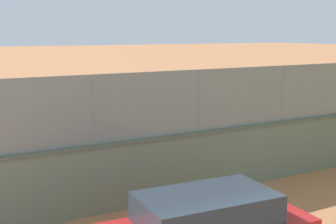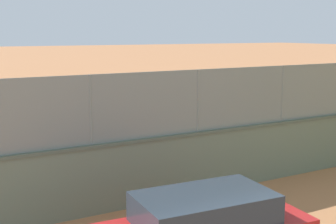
{
  "view_description": "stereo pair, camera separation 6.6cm",
  "coord_description": "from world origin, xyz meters",
  "px_view_note": "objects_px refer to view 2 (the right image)",
  "views": [
    {
      "loc": [
        9.53,
        21.94,
        4.41
      ],
      "look_at": [
        0.11,
        5.06,
        1.08
      ],
      "focal_mm": 49.69,
      "sensor_mm": 36.0,
      "label": 1
    },
    {
      "loc": [
        9.47,
        21.98,
        4.41
      ],
      "look_at": [
        0.11,
        5.06,
        1.08
      ],
      "focal_mm": 49.69,
      "sensor_mm": 36.0,
      "label": 2
    }
  ],
  "objects_px": {
    "player_foreground_swinging": "(109,96)",
    "player_at_service_line": "(99,104)",
    "sports_ball": "(116,90)",
    "courtside_bench": "(305,138)"
  },
  "relations": [
    {
      "from": "player_foreground_swinging",
      "to": "courtside_bench",
      "type": "height_order",
      "value": "player_foreground_swinging"
    },
    {
      "from": "courtside_bench",
      "to": "sports_ball",
      "type": "bearing_deg",
      "value": -66.46
    },
    {
      "from": "player_foreground_swinging",
      "to": "courtside_bench",
      "type": "bearing_deg",
      "value": 106.49
    },
    {
      "from": "player_at_service_line",
      "to": "sports_ball",
      "type": "relative_size",
      "value": 11.98
    },
    {
      "from": "player_foreground_swinging",
      "to": "sports_ball",
      "type": "xyz_separation_m",
      "value": [
        0.57,
        2.33,
        0.62
      ]
    },
    {
      "from": "sports_ball",
      "to": "courtside_bench",
      "type": "bearing_deg",
      "value": 113.54
    },
    {
      "from": "player_at_service_line",
      "to": "sports_ball",
      "type": "height_order",
      "value": "player_at_service_line"
    },
    {
      "from": "player_at_service_line",
      "to": "courtside_bench",
      "type": "xyz_separation_m",
      "value": [
        -5.1,
        8.36,
        -0.55
      ]
    },
    {
      "from": "player_foreground_swinging",
      "to": "player_at_service_line",
      "type": "height_order",
      "value": "player_at_service_line"
    },
    {
      "from": "player_at_service_line",
      "to": "courtside_bench",
      "type": "relative_size",
      "value": 1.06
    }
  ]
}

